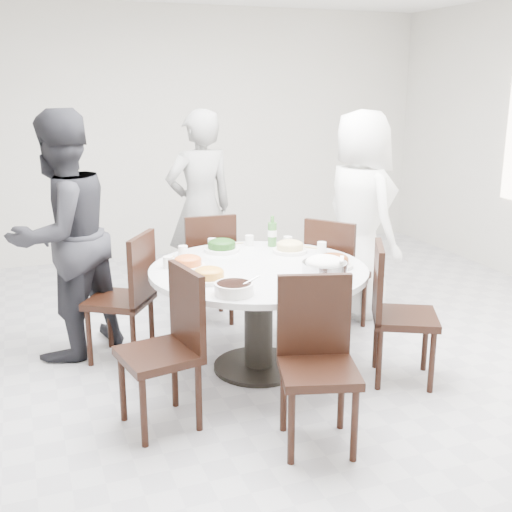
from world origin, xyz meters
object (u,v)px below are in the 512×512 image
object	(u,v)px
soup_bowl	(234,289)
chair_s	(319,368)
chair_se	(405,314)
rice_bowl	(324,272)
chair_n	(206,267)
beverage_bottle	(272,231)
chair_ne	(338,274)
diner_right	(360,215)
dining_table	(258,319)
chair_sw	(158,351)
chair_nw	(119,297)
diner_left	(62,236)
diner_middle	(200,208)

from	to	relation	value
soup_bowl	chair_s	bearing A→B (deg)	-62.59
chair_se	rice_bowl	bearing A→B (deg)	109.17
chair_n	rice_bowl	world-z (taller)	chair_n
rice_bowl	beverage_bottle	world-z (taller)	beverage_bottle
rice_bowl	chair_n	bearing A→B (deg)	103.96
rice_bowl	chair_ne	bearing A→B (deg)	57.37
diner_right	chair_s	bearing A→B (deg)	139.50
dining_table	chair_ne	size ratio (longest dim) A/B	1.58
diner_right	chair_sw	bearing A→B (deg)	116.68
chair_n	chair_nw	distance (m)	0.97
chair_nw	chair_sw	distance (m)	1.05
chair_s	chair_se	world-z (taller)	same
chair_se	diner_left	xyz separation A→B (m)	(-2.09, 1.26, 0.43)
chair_n	chair_se	size ratio (longest dim) A/B	1.00
chair_nw	soup_bowl	bearing A→B (deg)	61.79
chair_n	diner_left	xyz separation A→B (m)	(-1.15, -0.30, 0.43)
soup_bowl	chair_nw	bearing A→B (deg)	118.63
rice_bowl	soup_bowl	size ratio (longest dim) A/B	1.22
diner_middle	rice_bowl	distance (m)	1.99
chair_sw	chair_se	size ratio (longest dim) A/B	1.00
dining_table	soup_bowl	world-z (taller)	soup_bowl
chair_sw	soup_bowl	bearing A→B (deg)	84.91
chair_sw	diner_left	size ratio (longest dim) A/B	0.53
chair_s	diner_middle	bearing A→B (deg)	104.40
rice_bowl	diner_middle	bearing A→B (deg)	97.82
chair_n	soup_bowl	world-z (taller)	chair_n
diner_right	chair_ne	bearing A→B (deg)	124.54
chair_n	beverage_bottle	distance (m)	0.77
chair_nw	diner_right	size ratio (longest dim) A/B	0.54
diner_middle	soup_bowl	distance (m)	2.06
dining_table	diner_middle	world-z (taller)	diner_middle
chair_nw	beverage_bottle	size ratio (longest dim) A/B	4.00
dining_table	chair_n	world-z (taller)	chair_n
diner_middle	chair_ne	bearing A→B (deg)	119.46
chair_n	chair_s	bearing A→B (deg)	93.16
chair_se	diner_middle	xyz separation A→B (m)	(-0.84, 2.05, 0.40)
chair_ne	beverage_bottle	bearing A→B (deg)	46.08
chair_se	rice_bowl	world-z (taller)	chair_se
chair_ne	soup_bowl	distance (m)	1.57
dining_table	rice_bowl	size ratio (longest dim) A/B	5.20
chair_se	diner_middle	world-z (taller)	diner_middle
diner_middle	soup_bowl	xyz separation A→B (m)	(-0.36, -2.03, -0.09)
chair_n	diner_middle	size ratio (longest dim) A/B	0.54
chair_s	beverage_bottle	bearing A→B (deg)	93.15
diner_right	diner_left	size ratio (longest dim) A/B	0.98
diner_right	beverage_bottle	bearing A→B (deg)	99.56
dining_table	rice_bowl	xyz separation A→B (m)	(0.29, -0.43, 0.44)
diner_middle	chair_n	bearing A→B (deg)	70.10
chair_nw	chair_se	world-z (taller)	same
dining_table	diner_left	world-z (taller)	diner_left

